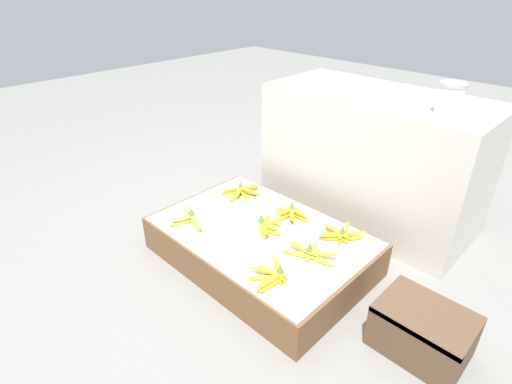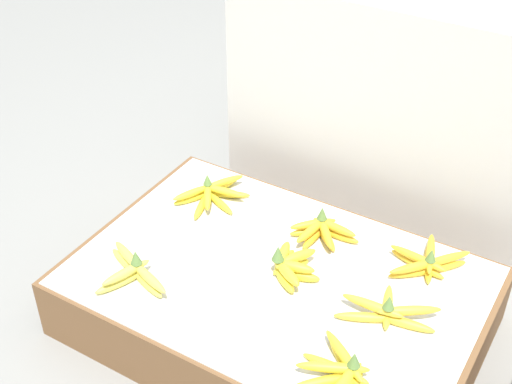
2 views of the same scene
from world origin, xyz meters
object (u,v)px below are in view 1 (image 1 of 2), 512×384
wooden_crate (422,331)px  foam_tray_white (470,103)px  banana_bunch_middle_midleft (267,226)px  banana_bunch_front_left (189,218)px  banana_bunch_back_midleft (291,213)px  glass_jar (450,99)px  banana_bunch_back_left (242,191)px  banana_bunch_front_midright (273,274)px  banana_bunch_middle_midright (310,253)px  banana_bunch_back_midright (341,234)px

wooden_crate → foam_tray_white: foam_tray_white is taller
banana_bunch_middle_midleft → foam_tray_white: (0.54, 0.91, 0.56)m
banana_bunch_front_left → banana_bunch_back_midleft: (0.35, 0.42, -0.00)m
banana_bunch_middle_midleft → glass_jar: size_ratio=1.13×
banana_bunch_front_left → banana_bunch_back_left: 0.41m
banana_bunch_back_left → glass_jar: (0.89, 0.49, 0.63)m
banana_bunch_front_left → banana_bunch_front_midright: 0.62m
wooden_crate → banana_bunch_middle_midleft: banana_bunch_middle_midleft is taller
wooden_crate → foam_tray_white: (-0.30, 0.89, 0.68)m
banana_bunch_front_midright → wooden_crate: bearing=25.2°
foam_tray_white → banana_bunch_front_midright: bearing=-103.2°
banana_bunch_front_midright → foam_tray_white: 1.32m
banana_bunch_back_left → foam_tray_white: (0.91, 0.73, 0.57)m
banana_bunch_middle_midleft → banana_bunch_middle_midright: size_ratio=0.69×
banana_bunch_front_midright → banana_bunch_back_midright: (0.04, 0.46, 0.00)m
banana_bunch_middle_midleft → banana_bunch_back_midleft: bearing=89.2°
banana_bunch_back_midright → banana_bunch_front_midright: bearing=-94.9°
banana_bunch_back_midleft → foam_tray_white: (0.54, 0.72, 0.56)m
banana_bunch_back_midleft → foam_tray_white: 1.06m
wooden_crate → banana_bunch_back_midright: (-0.53, 0.19, 0.11)m
banana_bunch_middle_midright → banana_bunch_front_left: bearing=-161.5°
banana_bunch_middle_midright → foam_tray_white: (0.25, 0.93, 0.56)m
banana_bunch_middle_midright → banana_bunch_middle_midleft: bearing=176.6°
wooden_crate → banana_bunch_back_left: size_ratio=1.44×
banana_bunch_front_left → banana_bunch_middle_midright: bearing=18.5°
glass_jar → banana_bunch_back_left: bearing=-151.0°
banana_bunch_back_midleft → banana_bunch_middle_midright: bearing=-35.2°
banana_bunch_front_midright → glass_jar: bearing=74.8°
glass_jar → banana_bunch_middle_midleft: bearing=-127.8°
banana_bunch_front_midright → banana_bunch_back_midright: banana_bunch_front_midright is taller
banana_bunch_back_midright → foam_tray_white: foam_tray_white is taller
banana_bunch_back_left → foam_tray_white: 1.30m
banana_bunch_middle_midright → banana_bunch_back_midleft: size_ratio=1.24×
wooden_crate → banana_bunch_front_midright: banana_bunch_front_midright is taller
banana_bunch_middle_midright → banana_bunch_back_midleft: 0.35m
banana_bunch_middle_midright → banana_bunch_back_midleft: bearing=144.8°
banana_bunch_front_left → banana_bunch_back_left: size_ratio=1.03×
banana_bunch_middle_midleft → banana_bunch_back_midright: banana_bunch_middle_midleft is taller
banana_bunch_middle_midright → banana_bunch_front_midright: bearing=-95.1°
banana_bunch_front_left → banana_bunch_front_midright: bearing=-1.9°
banana_bunch_back_midright → banana_bunch_back_midleft: bearing=-175.5°
banana_bunch_front_midright → glass_jar: size_ratio=1.55×
banana_bunch_middle_midleft → banana_bunch_middle_midright: banana_bunch_middle_midleft is taller
banana_bunch_back_midright → glass_jar: glass_jar is taller
banana_bunch_front_midright → banana_bunch_middle_midright: size_ratio=0.95×
wooden_crate → banana_bunch_middle_midright: size_ratio=1.45×
banana_bunch_back_midleft → banana_bunch_back_midright: banana_bunch_back_midleft is taller
banana_bunch_front_midright → banana_bunch_middle_midright: same height
banana_bunch_front_left → banana_bunch_back_midright: size_ratio=1.16×
banana_bunch_back_midleft → glass_jar: size_ratio=1.32×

